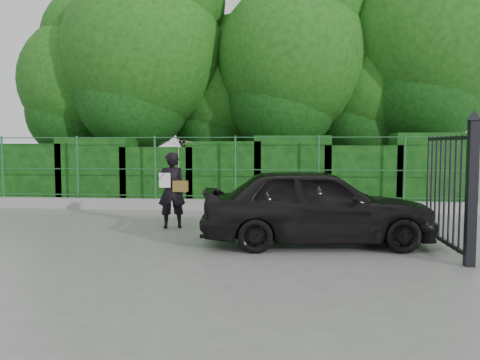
{
  "coord_description": "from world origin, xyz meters",
  "views": [
    {
      "loc": [
        1.83,
        -8.48,
        1.83
      ],
      "look_at": [
        0.86,
        1.3,
        1.1
      ],
      "focal_mm": 35.0,
      "sensor_mm": 36.0,
      "label": 1
    }
  ],
  "objects": [
    {
      "name": "car",
      "position": [
        2.38,
        0.21,
        0.72
      ],
      "size": [
        4.39,
        2.13,
        1.44
      ],
      "primitive_type": "imported",
      "rotation": [
        0.0,
        0.0,
        1.67
      ],
      "color": "black",
      "rests_on": "ground"
    },
    {
      "name": "kerb",
      "position": [
        0.0,
        4.5,
        0.15
      ],
      "size": [
        14.0,
        0.25,
        0.3
      ],
      "primitive_type": "cube",
      "color": "#9E9E99",
      "rests_on": "ground"
    },
    {
      "name": "hedge",
      "position": [
        0.11,
        5.5,
        0.99
      ],
      "size": [
        14.2,
        1.2,
        2.18
      ],
      "color": "black",
      "rests_on": "ground"
    },
    {
      "name": "trees",
      "position": [
        1.14,
        7.74,
        4.62
      ],
      "size": [
        17.1,
        6.15,
        8.08
      ],
      "color": "black",
      "rests_on": "ground"
    },
    {
      "name": "fence",
      "position": [
        0.22,
        4.5,
        1.2
      ],
      "size": [
        14.13,
        0.06,
        1.8
      ],
      "color": "#21582C",
      "rests_on": "kerb"
    },
    {
      "name": "gate",
      "position": [
        4.6,
        -0.72,
        1.19
      ],
      "size": [
        0.22,
        2.33,
        2.36
      ],
      "color": "black",
      "rests_on": "ground"
    },
    {
      "name": "woman",
      "position": [
        -0.61,
        1.61,
        1.27
      ],
      "size": [
        0.92,
        0.84,
        1.99
      ],
      "color": "black",
      "rests_on": "ground"
    },
    {
      "name": "ground",
      "position": [
        0.0,
        0.0,
        0.0
      ],
      "size": [
        80.0,
        80.0,
        0.0
      ],
      "primitive_type": "plane",
      "color": "gray"
    }
  ]
}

